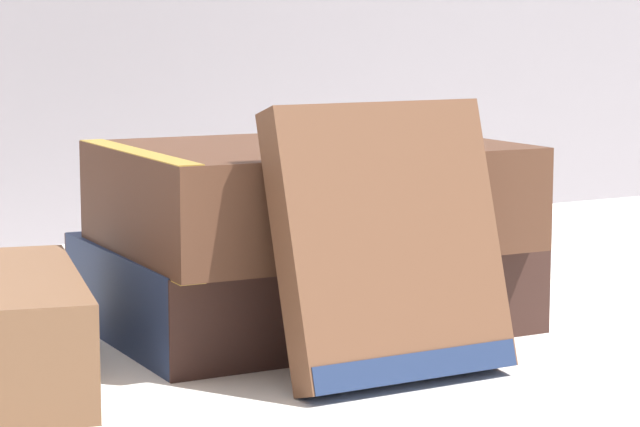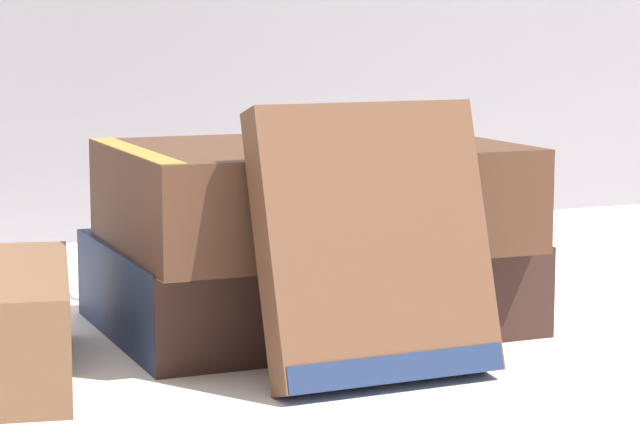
# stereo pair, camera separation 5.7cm
# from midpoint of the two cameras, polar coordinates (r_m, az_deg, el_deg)

# --- Properties ---
(ground_plane) EXTENTS (3.00, 3.00, 0.00)m
(ground_plane) POSITION_cam_midpoint_polar(r_m,az_deg,el_deg) (0.63, -3.52, -6.30)
(ground_plane) COLOR white
(book_flat_bottom) EXTENTS (0.21, 0.15, 0.05)m
(book_flat_bottom) POSITION_cam_midpoint_polar(r_m,az_deg,el_deg) (0.69, -3.52, -2.99)
(book_flat_bottom) COLOR #331E19
(book_flat_bottom) RESTS_ON ground_plane
(book_flat_top) EXTENTS (0.20, 0.15, 0.05)m
(book_flat_top) POSITION_cam_midpoint_polar(r_m,az_deg,el_deg) (0.67, -3.29, 0.78)
(book_flat_top) COLOR #4C2D1E
(book_flat_top) RESTS_ON book_flat_bottom
(book_leaning_front) EXTENTS (0.10, 0.05, 0.12)m
(book_leaning_front) POSITION_cam_midpoint_polar(r_m,az_deg,el_deg) (0.58, 0.26, -1.75)
(book_leaning_front) COLOR brown
(book_leaning_front) RESTS_ON ground_plane
(pocket_watch) EXTENTS (0.05, 0.06, 0.01)m
(pocket_watch) POSITION_cam_midpoint_polar(r_m,az_deg,el_deg) (0.69, -0.40, 3.37)
(pocket_watch) COLOR silver
(pocket_watch) RESTS_ON book_flat_top
(reading_glasses) EXTENTS (0.09, 0.04, 0.00)m
(reading_glasses) POSITION_cam_midpoint_polar(r_m,az_deg,el_deg) (0.79, -10.20, -3.33)
(reading_glasses) COLOR #ADADB2
(reading_glasses) RESTS_ON ground_plane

